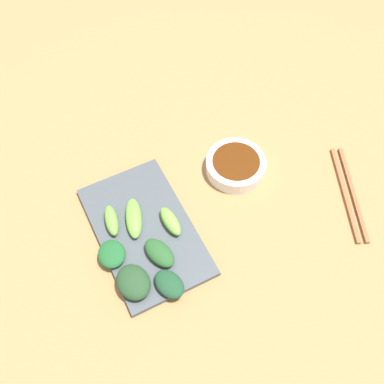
{
  "coord_description": "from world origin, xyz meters",
  "views": [
    {
      "loc": [
        0.21,
        0.44,
        0.83
      ],
      "look_at": [
        -0.02,
        0.0,
        0.05
      ],
      "focal_mm": 43.06,
      "sensor_mm": 36.0,
      "label": 1
    }
  ],
  "objects": [
    {
      "name": "chopsticks",
      "position": [
        -0.31,
        0.14,
        0.02
      ],
      "size": [
        0.11,
        0.22,
        0.01
      ],
      "rotation": [
        0.0,
        0.0,
        -0.41
      ],
      "color": "brown",
      "rests_on": "tabletop"
    },
    {
      "name": "broccoli_stalk_2",
      "position": [
        0.15,
        -0.01,
        0.04
      ],
      "size": [
        0.04,
        0.07,
        0.02
      ],
      "primitive_type": "ellipsoid",
      "rotation": [
        0.0,
        0.0,
        -0.19
      ],
      "color": "#68AA40",
      "rests_on": "serving_plate"
    },
    {
      "name": "broccoli_leafy_6",
      "position": [
        0.11,
        0.15,
        0.04
      ],
      "size": [
        0.06,
        0.07,
        0.02
      ],
      "primitive_type": "ellipsoid",
      "rotation": [
        0.0,
        0.0,
        0.29
      ],
      "color": "#1C482B",
      "rests_on": "serving_plate"
    },
    {
      "name": "serving_plate",
      "position": [
        0.1,
        0.03,
        0.03
      ],
      "size": [
        0.18,
        0.29,
        0.01
      ],
      "primitive_type": "cube",
      "color": "#455056",
      "rests_on": "tabletop"
    },
    {
      "name": "broccoli_stalk_4",
      "position": [
        0.11,
        0.0,
        0.04
      ],
      "size": [
        0.06,
        0.1,
        0.02
      ],
      "primitive_type": "ellipsoid",
      "rotation": [
        0.0,
        0.0,
        -0.32
      ],
      "color": "#6BBB3F",
      "rests_on": "serving_plate"
    },
    {
      "name": "broccoli_leafy_0",
      "position": [
        0.18,
        0.05,
        0.04
      ],
      "size": [
        0.06,
        0.06,
        0.02
      ],
      "primitive_type": "ellipsoid",
      "rotation": [
        0.0,
        0.0,
        -0.12
      ],
      "color": "#1D5E2C",
      "rests_on": "serving_plate"
    },
    {
      "name": "broccoli_leafy_1",
      "position": [
        0.16,
        0.12,
        0.05
      ],
      "size": [
        0.07,
        0.08,
        0.03
      ],
      "primitive_type": "ellipsoid",
      "rotation": [
        0.0,
        0.0,
        0.11
      ],
      "color": "#234626",
      "rests_on": "serving_plate"
    },
    {
      "name": "broccoli_stalk_5",
      "position": [
        0.05,
        0.04,
        0.04
      ],
      "size": [
        0.03,
        0.07,
        0.02
      ],
      "primitive_type": "ellipsoid",
      "rotation": [
        0.0,
        0.0,
        0.04
      ],
      "color": "#73B745",
      "rests_on": "serving_plate"
    },
    {
      "name": "sauce_bowl",
      "position": [
        -0.13,
        -0.02,
        0.04
      ],
      "size": [
        0.13,
        0.13,
        0.03
      ],
      "color": "white",
      "rests_on": "tabletop"
    },
    {
      "name": "tabletop",
      "position": [
        0.0,
        0.0,
        0.01
      ],
      "size": [
        2.1,
        2.1,
        0.02
      ],
      "primitive_type": "cube",
      "color": "#9B7C4B",
      "rests_on": "ground"
    },
    {
      "name": "broccoli_leafy_3",
      "position": [
        0.1,
        0.09,
        0.04
      ],
      "size": [
        0.06,
        0.08,
        0.02
      ],
      "primitive_type": "ellipsoid",
      "rotation": [
        0.0,
        0.0,
        0.28
      ],
      "color": "#265829",
      "rests_on": "serving_plate"
    }
  ]
}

